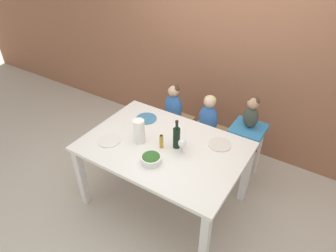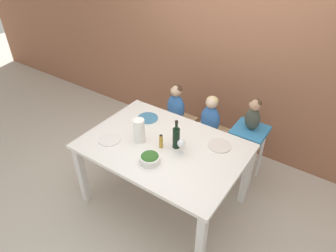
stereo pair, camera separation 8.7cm
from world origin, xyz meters
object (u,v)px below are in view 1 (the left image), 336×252
(dinner_plate_back_right, at_px, (220,144))
(dinner_plate_front_left, at_px, (109,141))
(person_child_center, at_px, (209,115))
(salad_bowl_large, at_px, (151,158))
(chair_far_left, at_px, (173,124))
(person_child_left, at_px, (173,103))
(dinner_plate_back_left, at_px, (146,118))
(wine_bottle, at_px, (177,137))
(chair_right_highchair, at_px, (247,138))
(paper_towel_roll, at_px, (139,131))
(chair_far_center, at_px, (207,136))
(person_baby_right, at_px, (252,111))
(wine_glass_near, at_px, (182,143))

(dinner_plate_back_right, bearing_deg, dinner_plate_front_left, -150.74)
(person_child_center, xyz_separation_m, salad_bowl_large, (-0.05, -1.08, 0.11))
(chair_far_left, bearing_deg, dinner_plate_front_left, -95.13)
(person_child_left, bearing_deg, dinner_plate_back_left, -92.08)
(wine_bottle, distance_m, dinner_plate_back_right, 0.44)
(chair_far_left, distance_m, person_child_center, 0.57)
(person_child_left, relative_size, dinner_plate_front_left, 2.16)
(salad_bowl_large, distance_m, dinner_plate_back_left, 0.71)
(person_child_left, bearing_deg, dinner_plate_front_left, -95.13)
(person_child_center, bearing_deg, salad_bowl_large, -92.58)
(chair_far_left, bearing_deg, chair_right_highchair, -0.00)
(person_child_center, relative_size, paper_towel_roll, 1.99)
(person_child_left, xyz_separation_m, dinner_plate_back_left, (-0.02, -0.54, 0.07))
(chair_far_center, relative_size, wine_bottle, 1.55)
(chair_right_highchair, height_order, salad_bowl_large, salad_bowl_large)
(wine_bottle, xyz_separation_m, dinner_plate_back_right, (0.34, 0.25, -0.11))
(person_baby_right, distance_m, wine_bottle, 0.90)
(wine_glass_near, relative_size, dinner_plate_back_left, 0.71)
(chair_far_left, xyz_separation_m, person_child_left, (-0.00, 0.00, 0.31))
(wine_bottle, distance_m, paper_towel_roll, 0.37)
(person_child_left, distance_m, paper_towel_roll, 0.93)
(person_child_left, relative_size, wine_glass_near, 3.03)
(chair_far_left, height_order, person_child_left, person_child_left)
(wine_bottle, bearing_deg, person_baby_right, 59.66)
(chair_right_highchair, bearing_deg, wine_bottle, -120.38)
(person_child_left, height_order, wine_glass_near, person_child_left)
(wine_bottle, relative_size, wine_glass_near, 1.86)
(chair_far_left, xyz_separation_m, chair_right_highchair, (0.96, -0.00, 0.17))
(person_child_center, height_order, wine_bottle, wine_bottle)
(chair_far_left, relative_size, person_baby_right, 1.27)
(chair_far_center, height_order, person_baby_right, person_baby_right)
(person_baby_right, relative_size, dinner_plate_back_right, 1.62)
(paper_towel_roll, xyz_separation_m, salad_bowl_large, (0.27, -0.19, -0.08))
(chair_right_highchair, bearing_deg, chair_far_left, 180.00)
(chair_far_center, bearing_deg, person_child_center, 90.00)
(chair_right_highchair, relative_size, person_child_left, 1.46)
(chair_far_left, height_order, dinner_plate_back_left, dinner_plate_back_left)
(chair_right_highchair, xyz_separation_m, paper_towel_roll, (-0.80, -0.89, 0.33))
(chair_right_highchair, distance_m, salad_bowl_large, 1.23)
(person_child_center, relative_size, person_baby_right, 1.33)
(chair_far_left, xyz_separation_m, dinner_plate_back_right, (0.85, -0.53, 0.38))
(person_child_left, bearing_deg, dinner_plate_back_right, -31.81)
(paper_towel_roll, distance_m, salad_bowl_large, 0.34)
(dinner_plate_back_left, bearing_deg, dinner_plate_back_right, 0.66)
(chair_far_left, xyz_separation_m, wine_bottle, (0.51, -0.77, 0.49))
(paper_towel_roll, bearing_deg, chair_far_left, 100.15)
(chair_right_highchair, bearing_deg, dinner_plate_back_left, -151.37)
(person_child_left, distance_m, salad_bowl_large, 1.17)
(chair_far_left, relative_size, dinner_plate_front_left, 2.07)
(chair_right_highchair, xyz_separation_m, wine_bottle, (-0.45, -0.77, 0.33))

